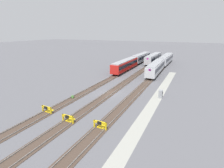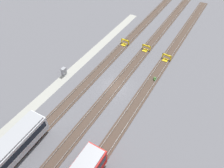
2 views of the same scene
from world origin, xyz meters
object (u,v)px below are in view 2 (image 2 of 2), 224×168
at_px(electrical_cabinet, 64,71).
at_px(weed_clump, 155,79).
at_px(bumper_stop_near_inner_track, 146,48).
at_px(bumper_stop_nearest_track, 125,43).
at_px(bumper_stop_middle_track, 166,58).

bearing_deg(electrical_cabinet, weed_clump, 115.91).
height_order(bumper_stop_near_inner_track, weed_clump, bumper_stop_near_inner_track).
bearing_deg(bumper_stop_nearest_track, weed_clump, 54.66).
height_order(electrical_cabinet, weed_clump, electrical_cabinet).
distance_m(bumper_stop_middle_track, weed_clump, 7.03).
height_order(bumper_stop_middle_track, electrical_cabinet, electrical_cabinet).
relative_size(bumper_stop_middle_track, electrical_cabinet, 1.25).
bearing_deg(bumper_stop_near_inner_track, weed_clump, 34.58).
bearing_deg(electrical_cabinet, bumper_stop_nearest_track, 161.02).
bearing_deg(weed_clump, bumper_stop_nearest_track, -125.34).
xyz_separation_m(bumper_stop_nearest_track, bumper_stop_near_inner_track, (-0.45, 5.14, 0.00)).
height_order(bumper_stop_nearest_track, weed_clump, bumper_stop_nearest_track).
distance_m(electrical_cabinet, weed_clump, 17.71).
relative_size(bumper_stop_near_inner_track, electrical_cabinet, 1.25).
bearing_deg(weed_clump, electrical_cabinet, -64.09).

